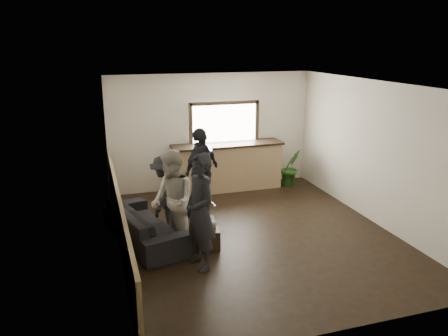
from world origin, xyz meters
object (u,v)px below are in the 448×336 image
object	(u,v)px
potted_plant	(291,167)
person_a	(200,212)
sofa	(144,224)
person_d	(201,171)
person_b	(172,201)
person_c	(165,194)
cup_b	(214,225)
bar_counter	(227,164)
cup_a	(198,218)
coffee_table	(204,234)

from	to	relation	value
potted_plant	person_a	distance (m)	4.67
sofa	person_a	world-z (taller)	person_a
person_d	person_b	bearing A→B (deg)	20.25
sofa	person_c	bearing A→B (deg)	-72.44
person_a	person_d	distance (m)	2.36
sofa	person_d	distance (m)	1.81
cup_b	bar_counter	bearing A→B (deg)	68.28
bar_counter	cup_b	bearing A→B (deg)	-111.72
cup_b	sofa	bearing A→B (deg)	152.54
sofa	person_a	xyz separation A→B (m)	(0.74, -1.23, 0.63)
bar_counter	person_c	world-z (taller)	bar_counter
cup_a	person_d	distance (m)	1.43
coffee_table	person_d	xyz separation A→B (m)	(0.34, 1.48, 0.73)
cup_a	cup_b	size ratio (longest dim) A/B	1.32
coffee_table	person_b	world-z (taller)	person_b
cup_b	person_a	size ratio (longest dim) A/B	0.05
sofa	person_b	bearing A→B (deg)	-150.28
cup_a	person_d	world-z (taller)	person_d
coffee_table	cup_b	xyz separation A→B (m)	(0.14, -0.18, 0.23)
bar_counter	person_a	world-z (taller)	bar_counter
potted_plant	person_b	xyz separation A→B (m)	(-3.49, -2.58, 0.41)
bar_counter	person_b	bearing A→B (deg)	-123.91
cup_a	person_a	size ratio (longest dim) A/B	0.07
cup_a	potted_plant	xyz separation A→B (m)	(2.98, 2.36, 0.06)
sofa	cup_b	xyz separation A→B (m)	(1.15, -0.60, 0.09)
cup_a	person_b	world-z (taller)	person_b
person_b	bar_counter	bearing A→B (deg)	137.12
potted_plant	person_a	size ratio (longest dim) A/B	0.50
cup_b	person_c	bearing A→B (deg)	128.31
person_b	person_c	world-z (taller)	person_b
person_b	coffee_table	bearing A→B (deg)	83.55
sofa	person_d	bearing A→B (deg)	-67.37
coffee_table	person_b	bearing A→B (deg)	-177.48
person_b	person_a	bearing A→B (deg)	11.44
person_d	potted_plant	bearing A→B (deg)	163.78
coffee_table	person_b	xyz separation A→B (m)	(-0.56, -0.02, 0.70)
cup_b	potted_plant	bearing A→B (deg)	44.52
person_c	cup_a	bearing A→B (deg)	69.64
coffee_table	person_c	size ratio (longest dim) A/B	0.54
person_c	person_d	xyz separation A→B (m)	(0.90, 0.76, 0.16)
person_d	coffee_table	bearing A→B (deg)	38.29
coffee_table	cup_b	world-z (taller)	cup_b
cup_a	potted_plant	bearing A→B (deg)	38.40
potted_plant	person_c	size ratio (longest dim) A/B	0.62
sofa	person_d	world-z (taller)	person_d
bar_counter	sofa	bearing A→B (deg)	-134.79
potted_plant	person_b	bearing A→B (deg)	-143.46
cup_b	person_c	size ratio (longest dim) A/B	0.06
coffee_table	sofa	bearing A→B (deg)	157.24
person_c	potted_plant	bearing A→B (deg)	143.20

